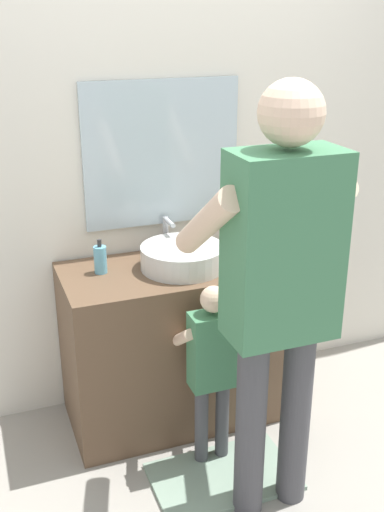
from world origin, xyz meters
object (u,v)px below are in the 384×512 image
Objects in this scene: soap_bottle at (100,259)px; child_toddler at (212,360)px; adult_parent at (280,274)px; toothbrush_cup at (241,249)px.

soap_bottle reaches higher than child_toddler.
soap_bottle is at bearing 129.29° from child_toddler.
adult_parent is (0.13, -0.33, 0.53)m from child_toddler.
toothbrush_cup is 0.23× the size of child_toddler.
adult_parent reaches higher than toothbrush_cup.
soap_bottle is (-0.69, 0.08, 0.01)m from toothbrush_cup.
adult_parent is (0.51, -0.79, 0.17)m from soap_bottle.
adult_parent reaches higher than soap_bottle.
soap_bottle is 0.95m from adult_parent.
soap_bottle is at bearing 122.88° from adult_parent.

